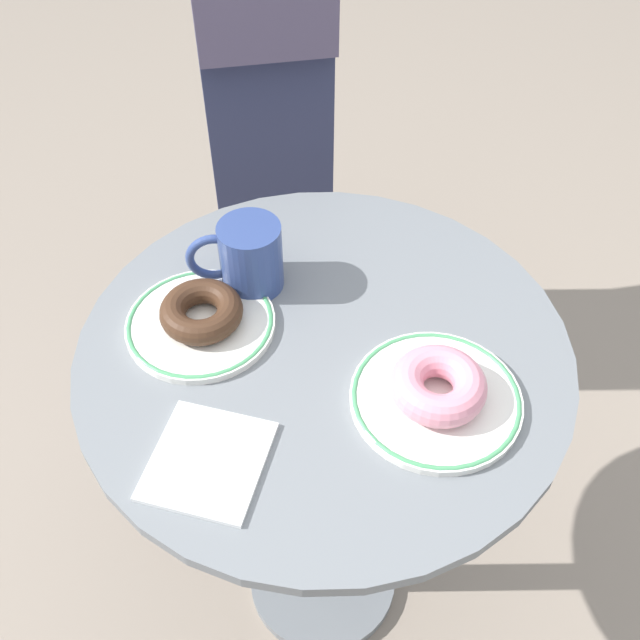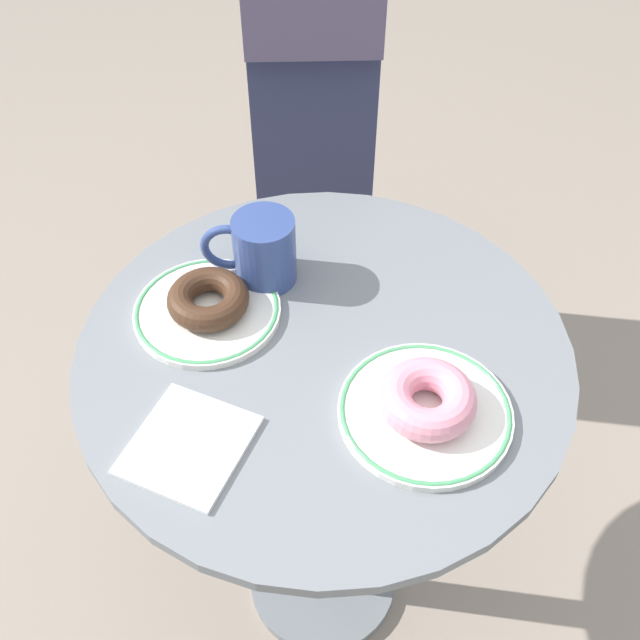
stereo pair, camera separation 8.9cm
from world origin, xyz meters
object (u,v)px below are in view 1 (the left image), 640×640
object	(u,v)px
plate_right	(436,398)
coffee_mug	(248,257)
paper_napkin	(208,461)
plate_left	(201,323)
donut_chocolate	(201,311)
person_figure	(258,33)
cafe_table	(324,434)
donut_pink_frosted	(438,385)

from	to	relation	value
plate_right	coffee_mug	bearing A→B (deg)	165.98
paper_napkin	plate_right	bearing A→B (deg)	44.23
plate_left	plate_right	xyz separation A→B (m)	(0.32, 0.02, 0.00)
paper_napkin	coffee_mug	xyz separation A→B (m)	(-0.10, 0.27, 0.05)
donut_chocolate	paper_napkin	size ratio (longest dim) A/B	0.80
person_figure	plate_right	bearing A→B (deg)	-44.57
cafe_table	paper_napkin	world-z (taller)	paper_napkin
plate_left	person_figure	size ratio (longest dim) A/B	0.12
paper_napkin	coffee_mug	bearing A→B (deg)	110.87
paper_napkin	person_figure	distance (m)	0.83
cafe_table	donut_chocolate	distance (m)	0.28
plate_left	donut_pink_frosted	world-z (taller)	donut_pink_frosted
donut_pink_frosted	plate_right	bearing A→B (deg)	172.87
paper_napkin	person_figure	size ratio (longest dim) A/B	0.08
paper_napkin	person_figure	xyz separation A→B (m)	(-0.36, 0.74, 0.10)
cafe_table	person_figure	distance (m)	0.73
paper_napkin	person_figure	bearing A→B (deg)	115.70
paper_napkin	coffee_mug	distance (m)	0.29
plate_left	donut_pink_frosted	xyz separation A→B (m)	(0.32, 0.02, 0.03)
donut_chocolate	person_figure	world-z (taller)	person_figure
donut_pink_frosted	plate_left	bearing A→B (deg)	-175.73
donut_pink_frosted	coffee_mug	size ratio (longest dim) A/B	0.98
plate_left	person_figure	bearing A→B (deg)	112.52
plate_left	plate_right	distance (m)	0.32
plate_left	donut_chocolate	bearing A→B (deg)	31.37
donut_chocolate	plate_left	bearing A→B (deg)	-148.63
donut_chocolate	donut_pink_frosted	size ratio (longest dim) A/B	0.94
donut_chocolate	donut_pink_frosted	bearing A→B (deg)	3.95
plate_left	coffee_mug	xyz separation A→B (m)	(0.02, 0.10, 0.04)
plate_left	person_figure	distance (m)	0.63
donut_chocolate	paper_napkin	distance (m)	0.21
person_figure	cafe_table	bearing A→B (deg)	-53.06
coffee_mug	plate_right	bearing A→B (deg)	-14.02
plate_right	cafe_table	bearing A→B (deg)	172.76
cafe_table	plate_left	xyz separation A→B (m)	(-0.16, -0.04, 0.21)
cafe_table	person_figure	size ratio (longest dim) A/B	0.43
donut_pink_frosted	coffee_mug	xyz separation A→B (m)	(-0.30, 0.08, 0.02)
coffee_mug	person_figure	bearing A→B (deg)	118.29
donut_pink_frosted	paper_napkin	bearing A→B (deg)	-135.77
cafe_table	person_figure	bearing A→B (deg)	126.94
cafe_table	donut_pink_frosted	size ratio (longest dim) A/B	6.44
plate_left	coffee_mug	world-z (taller)	coffee_mug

